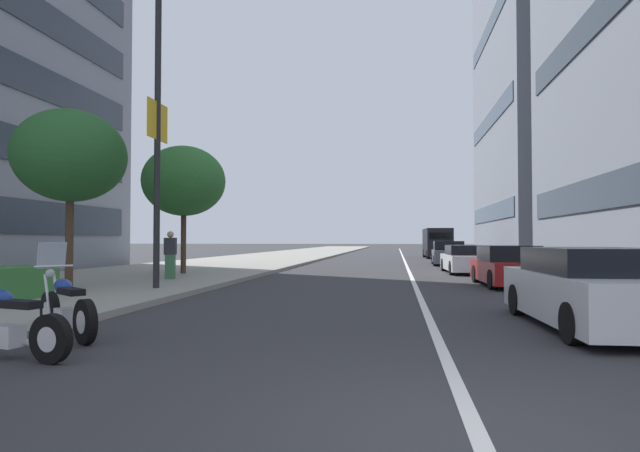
{
  "coord_description": "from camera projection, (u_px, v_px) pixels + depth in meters",
  "views": [
    {
      "loc": [
        -3.99,
        0.63,
        1.53
      ],
      "look_at": [
        10.73,
        2.77,
        1.93
      ],
      "focal_mm": 29.25,
      "sensor_mm": 36.0,
      "label": 1
    }
  ],
  "objects": [
    {
      "name": "ground_plane",
      "position": [
        484.0,
        448.0,
        3.81
      ],
      "size": [
        400.0,
        400.0,
        0.0
      ],
      "primitive_type": "plane",
      "color": "#303033"
    },
    {
      "name": "sidewalk_right_plaza",
      "position": [
        244.0,
        262.0,
        35.04
      ],
      "size": [
        160.0,
        9.25,
        0.15
      ],
      "primitive_type": "cube",
      "color": "gray",
      "rests_on": "ground"
    },
    {
      "name": "lane_centre_stripe",
      "position": [
        404.0,
        261.0,
        38.43
      ],
      "size": [
        110.0,
        0.16,
        0.01
      ],
      "primitive_type": "cube",
      "color": "silver",
      "rests_on": "ground"
    },
    {
      "name": "motorcycle_nearest_camera",
      "position": [
        5.0,
        325.0,
        6.72
      ],
      "size": [
        0.74,
        2.1,
        1.47
      ],
      "rotation": [
        0.0,
        0.0,
        1.34
      ],
      "color": "black",
      "rests_on": "ground"
    },
    {
      "name": "motorcycle_second_in_row",
      "position": [
        66.0,
        309.0,
        8.18
      ],
      "size": [
        1.43,
        1.84,
        1.49
      ],
      "rotation": [
        0.0,
        0.0,
        0.92
      ],
      "color": "black",
      "rests_on": "ground"
    },
    {
      "name": "car_mid_block_traffic",
      "position": [
        592.0,
        289.0,
        9.0
      ],
      "size": [
        4.65,
        2.06,
        1.39
      ],
      "rotation": [
        0.0,
        0.0,
        0.04
      ],
      "color": "silver",
      "rests_on": "ground"
    },
    {
      "name": "car_following_behind",
      "position": [
        508.0,
        267.0,
        17.27
      ],
      "size": [
        4.18,
        1.93,
        1.34
      ],
      "rotation": [
        0.0,
        0.0,
        0.03
      ],
      "color": "maroon",
      "rests_on": "ground"
    },
    {
      "name": "car_lead_in_lane",
      "position": [
        465.0,
        260.0,
        23.98
      ],
      "size": [
        4.56,
        1.92,
        1.29
      ],
      "rotation": [
        0.0,
        0.0,
        0.03
      ],
      "color": "silver",
      "rests_on": "ground"
    },
    {
      "name": "car_far_down_avenue",
      "position": [
        448.0,
        254.0,
        31.85
      ],
      "size": [
        4.69,
        2.04,
        1.46
      ],
      "rotation": [
        0.0,
        0.0,
        -0.03
      ],
      "color": "#4C515B",
      "rests_on": "ground"
    },
    {
      "name": "delivery_van_ahead",
      "position": [
        437.0,
        242.0,
        43.99
      ],
      "size": [
        5.6,
        2.21,
        2.48
      ],
      "rotation": [
        0.0,
        0.0,
        0.02
      ],
      "color": "black",
      "rests_on": "ground"
    },
    {
      "name": "street_lamp_with_banners",
      "position": [
        169.0,
        110.0,
        15.04
      ],
      "size": [
        1.26,
        2.46,
        8.58
      ],
      "color": "#232326",
      "rests_on": "sidewalk_right_plaza"
    },
    {
      "name": "street_tree_near_plaza_corner",
      "position": [
        70.0,
        156.0,
        14.85
      ],
      "size": [
        3.09,
        3.09,
        5.09
      ],
      "color": "#473323",
      "rests_on": "sidewalk_right_plaza"
    },
    {
      "name": "street_tree_mid_sidewalk",
      "position": [
        184.0,
        181.0,
        21.62
      ],
      "size": [
        3.42,
        3.42,
        5.28
      ],
      "color": "#473323",
      "rests_on": "sidewalk_right_plaza"
    },
    {
      "name": "pedestrian_on_plaza",
      "position": [
        170.0,
        255.0,
        18.43
      ],
      "size": [
        0.32,
        0.44,
        1.69
      ],
      "rotation": [
        0.0,
        0.0,
        3.3
      ],
      "color": "#3F724C",
      "rests_on": "sidewalk_right_plaza"
    }
  ]
}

